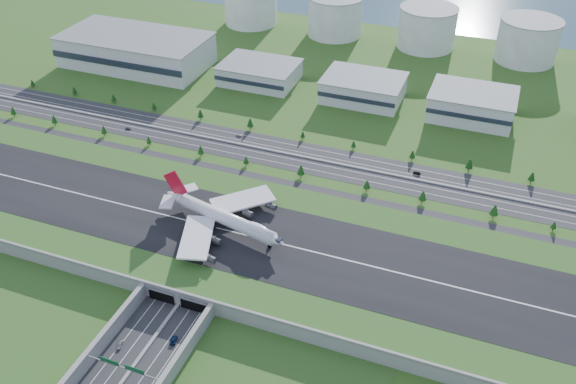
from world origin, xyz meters
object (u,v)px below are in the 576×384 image
(car_2, at_px, (174,340))
(car_7, at_px, (239,135))
(car_0, at_px, (120,345))
(car_4, at_px, (128,128))
(car_5, at_px, (417,173))
(fuel_tank_a, at_px, (251,5))
(boeing_747, at_px, (223,217))

(car_2, xyz_separation_m, car_7, (-48.59, 175.43, -0.11))
(car_0, height_order, car_4, car_0)
(car_0, height_order, car_5, car_0)
(fuel_tank_a, bearing_deg, boeing_747, -68.83)
(car_2, distance_m, car_4, 199.88)
(fuel_tank_a, xyz_separation_m, car_5, (203.87, -208.64, -16.60))
(fuel_tank_a, xyz_separation_m, car_7, (80.40, -204.80, -16.73))
(boeing_747, relative_size, car_7, 17.31)
(boeing_747, distance_m, car_0, 84.95)
(car_0, distance_m, car_2, 23.44)
(car_2, bearing_deg, fuel_tank_a, -88.28)
(boeing_747, distance_m, car_5, 131.28)
(boeing_747, xyz_separation_m, car_0, (-11.08, -83.06, -13.94))
(boeing_747, xyz_separation_m, car_4, (-114.94, 84.16, -14.09))
(car_0, relative_size, car_4, 1.21)
(fuel_tank_a, relative_size, car_0, 10.09)
(fuel_tank_a, height_order, car_7, fuel_tank_a)
(fuel_tank_a, height_order, car_2, fuel_tank_a)
(fuel_tank_a, xyz_separation_m, car_0, (108.26, -391.16, -16.54))
(car_2, distance_m, car_7, 182.04)
(boeing_747, distance_m, car_2, 74.11)
(car_2, bearing_deg, car_5, -130.60)
(car_0, xyz_separation_m, car_5, (95.61, 182.52, -0.06))
(fuel_tank_a, bearing_deg, car_7, -68.57)
(car_5, bearing_deg, car_4, -68.90)
(car_7, bearing_deg, boeing_747, 29.26)
(fuel_tank_a, distance_m, car_2, 401.86)
(car_4, height_order, car_7, car_4)
(car_5, bearing_deg, boeing_747, -23.65)
(car_2, relative_size, car_4, 1.36)
(fuel_tank_a, bearing_deg, car_2, -71.26)
(car_0, bearing_deg, boeing_747, 68.72)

